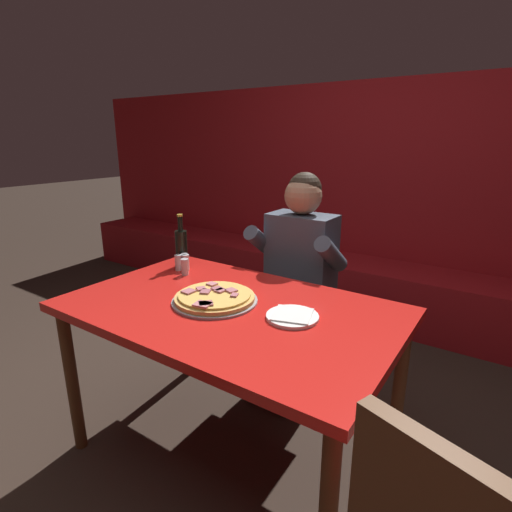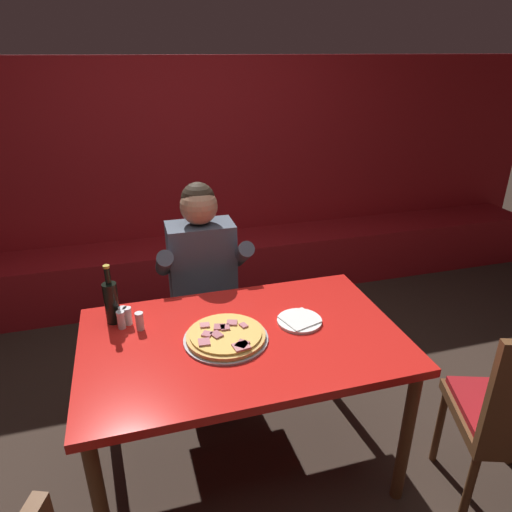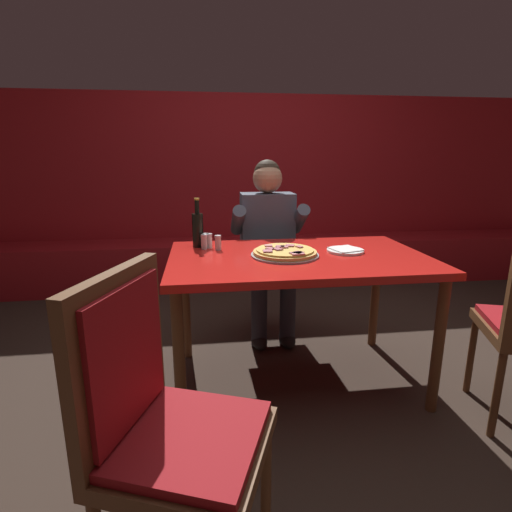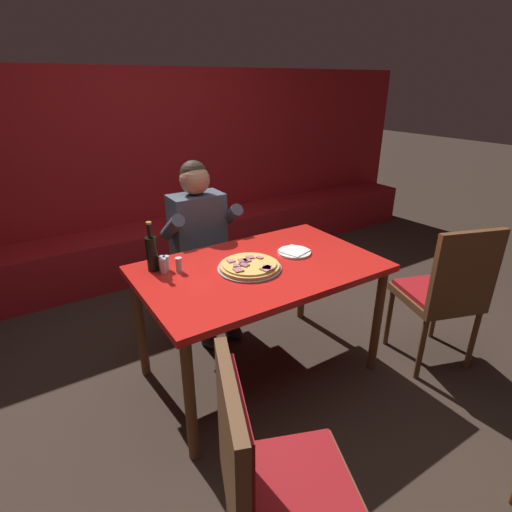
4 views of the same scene
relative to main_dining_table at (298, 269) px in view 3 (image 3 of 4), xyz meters
name	(u,v)px [view 3 (image 3 of 4)]	position (x,y,z in m)	size (l,w,h in m)	color
ground_plane	(295,379)	(0.00, 0.00, -0.69)	(24.00, 24.00, 0.00)	#33261E
booth_wall_panel	(251,189)	(0.00, 2.18, 0.26)	(6.80, 0.16, 1.90)	maroon
booth_bench	(255,262)	(0.00, 1.86, -0.46)	(6.46, 0.48, 0.46)	maroon
main_dining_table	(298,269)	(0.00, 0.00, 0.00)	(1.41, 0.88, 0.77)	brown
pizza	(285,253)	(-0.08, -0.01, 0.10)	(0.37, 0.37, 0.05)	#9E9EA3
plate_white_paper	(345,250)	(0.28, 0.04, 0.09)	(0.21, 0.21, 0.02)	white
beer_bottle	(198,229)	(-0.55, 0.28, 0.19)	(0.07, 0.07, 0.29)	black
shaker_black_pepper	(206,241)	(-0.50, 0.25, 0.12)	(0.04, 0.04, 0.09)	silver
shaker_red_pepper_flakes	(209,241)	(-0.48, 0.24, 0.12)	(0.04, 0.04, 0.09)	silver
shaker_oregano	(204,242)	(-0.51, 0.22, 0.12)	(0.04, 0.04, 0.09)	silver
shaker_parmesan	(218,243)	(-0.43, 0.18, 0.12)	(0.04, 0.04, 0.09)	silver
diner_seated_blue_shirt	(269,241)	(-0.05, 0.67, 0.02)	(0.53, 0.53, 1.27)	black
dining_chair_near_right	(161,414)	(-0.65, -1.06, -0.11)	(0.57, 0.57, 1.00)	brown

